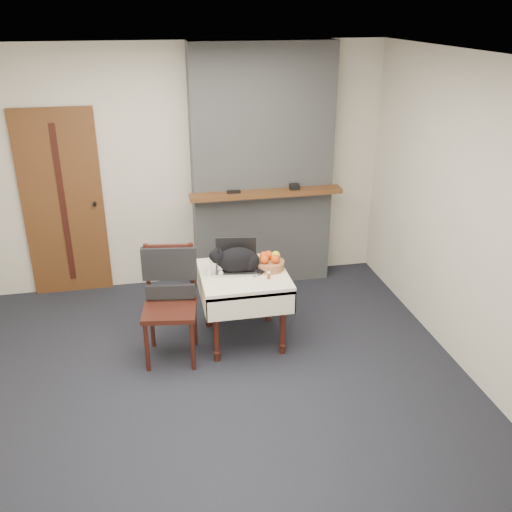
# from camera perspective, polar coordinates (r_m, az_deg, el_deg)

# --- Properties ---
(ground) EXTENTS (4.50, 4.50, 0.00)m
(ground) POSITION_cam_1_polar(r_m,az_deg,el_deg) (4.95, -5.31, -12.39)
(ground) COLOR black
(ground) RESTS_ON ground
(room_shell) EXTENTS (4.52, 4.01, 2.61)m
(room_shell) POSITION_cam_1_polar(r_m,az_deg,el_deg) (4.61, -6.83, 9.15)
(room_shell) COLOR beige
(room_shell) RESTS_ON ground
(door) EXTENTS (0.82, 0.10, 2.00)m
(door) POSITION_cam_1_polar(r_m,az_deg,el_deg) (6.31, -18.71, 4.90)
(door) COLOR brown
(door) RESTS_ON ground
(chimney) EXTENTS (1.62, 0.48, 2.60)m
(chimney) POSITION_cam_1_polar(r_m,az_deg,el_deg) (6.18, 0.60, 8.67)
(chimney) COLOR gray
(chimney) RESTS_ON ground
(side_table) EXTENTS (0.78, 0.78, 0.70)m
(side_table) POSITION_cam_1_polar(r_m,az_deg,el_deg) (5.20, -1.26, -2.80)
(side_table) COLOR #39160F
(side_table) RESTS_ON ground
(laptop) EXTENTS (0.42, 0.37, 0.28)m
(laptop) POSITION_cam_1_polar(r_m,az_deg,el_deg) (5.21, -1.99, -0.52)
(laptop) COLOR #B7B7BC
(laptop) RESTS_ON side_table
(cat) EXTENTS (0.55, 0.24, 0.27)m
(cat) POSITION_cam_1_polar(r_m,az_deg,el_deg) (5.12, -1.80, -0.42)
(cat) COLOR black
(cat) RESTS_ON side_table
(cream_jar) EXTENTS (0.06, 0.06, 0.07)m
(cream_jar) POSITION_cam_1_polar(r_m,az_deg,el_deg) (5.11, -4.75, -1.57)
(cream_jar) COLOR white
(cream_jar) RESTS_ON side_table
(pill_bottle) EXTENTS (0.03, 0.03, 0.07)m
(pill_bottle) POSITION_cam_1_polar(r_m,az_deg,el_deg) (5.03, 1.27, -1.93)
(pill_bottle) COLOR #9A3F13
(pill_bottle) RESTS_ON side_table
(fruit_basket) EXTENTS (0.27, 0.27, 0.15)m
(fruit_basket) POSITION_cam_1_polar(r_m,az_deg,el_deg) (5.20, 1.36, -0.64)
(fruit_basket) COLOR #B07547
(fruit_basket) RESTS_ON side_table
(desk_clutter) EXTENTS (0.16, 0.05, 0.01)m
(desk_clutter) POSITION_cam_1_polar(r_m,az_deg,el_deg) (5.19, 0.71, -1.38)
(desk_clutter) COLOR black
(desk_clutter) RESTS_ON side_table
(chair) EXTENTS (0.53, 0.52, 1.03)m
(chair) POSITION_cam_1_polar(r_m,az_deg,el_deg) (5.05, -8.62, -3.06)
(chair) COLOR #39160F
(chair) RESTS_ON ground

